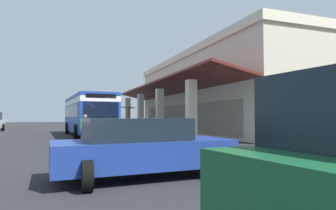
# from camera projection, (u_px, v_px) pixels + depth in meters

# --- Properties ---
(ground) EXTENTS (120.00, 120.00, 0.00)m
(ground) POSITION_uv_depth(u_px,v_px,m) (170.00, 132.00, 28.95)
(ground) COLOR #262628
(curb_strip) EXTENTS (29.06, 0.50, 0.12)m
(curb_strip) POSITION_uv_depth(u_px,v_px,m) (132.00, 133.00, 25.37)
(curb_strip) COLOR #9E998E
(curb_strip) RESTS_ON ground
(plaza_building) EXTENTS (24.52, 13.85, 7.36)m
(plaza_building) POSITION_uv_depth(u_px,v_px,m) (228.00, 95.00, 28.79)
(plaza_building) COLOR beige
(plaza_building) RESTS_ON ground
(transit_bus) EXTENTS (11.36, 3.37, 3.34)m
(transit_bus) POSITION_uv_depth(u_px,v_px,m) (88.00, 112.00, 23.44)
(transit_bus) COLOR #193D9E
(transit_bus) RESTS_ON ground
(parked_sedan_blue) EXTENTS (2.59, 4.49, 1.47)m
(parked_sedan_blue) POSITION_uv_depth(u_px,v_px,m) (142.00, 147.00, 7.27)
(parked_sedan_blue) COLOR navy
(parked_sedan_blue) RESTS_ON ground
(pedestrian) EXTENTS (0.48, 0.57, 1.62)m
(pedestrian) POSITION_uv_depth(u_px,v_px,m) (85.00, 128.00, 15.71)
(pedestrian) COLOR navy
(pedestrian) RESTS_ON ground
(potted_palm) EXTENTS (1.80, 1.79, 2.75)m
(potted_palm) POSITION_uv_depth(u_px,v_px,m) (128.00, 123.00, 33.16)
(potted_palm) COLOR gray
(potted_palm) RESTS_ON ground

